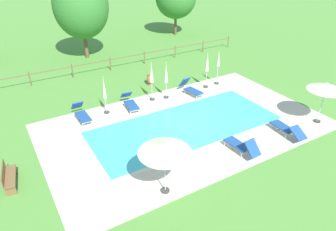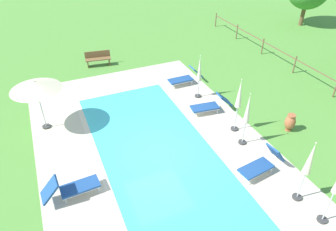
{
  "view_description": "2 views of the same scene",
  "coord_description": "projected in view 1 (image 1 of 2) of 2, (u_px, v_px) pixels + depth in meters",
  "views": [
    {
      "loc": [
        -8.27,
        -12.03,
        8.83
      ],
      "look_at": [
        -0.82,
        0.5,
        0.6
      ],
      "focal_mm": 33.26,
      "sensor_mm": 36.0,
      "label": 1
    },
    {
      "loc": [
        8.74,
        -3.31,
        8.32
      ],
      "look_at": [
        -0.91,
        0.86,
        1.01
      ],
      "focal_mm": 33.3,
      "sensor_mm": 36.0,
      "label": 2
    }
  ],
  "objects": [
    {
      "name": "ground_plane",
      "position": [
        185.0,
        125.0,
        17.02
      ],
      "size": [
        160.0,
        160.0,
        0.0
      ],
      "primitive_type": "plane",
      "color": "#518E38"
    },
    {
      "name": "sun_lounger_north_near_steps",
      "position": [
        191.0,
        89.0,
        20.27
      ],
      "size": [
        0.85,
        1.89,
        1.02
      ],
      "color": "navy",
      "rests_on": "ground"
    },
    {
      "name": "perimeter_fence",
      "position": [
        110.0,
        62.0,
        23.87
      ],
      "size": [
        23.6,
        0.08,
        1.05
      ],
      "color": "brown",
      "rests_on": "ground"
    },
    {
      "name": "wooden_bench_lawn_side",
      "position": [
        8.0,
        176.0,
        12.63
      ],
      "size": [
        0.66,
        1.55,
        0.87
      ],
      "color": "brown",
      "rests_on": "ground"
    },
    {
      "name": "sun_lounger_south_near_corner",
      "position": [
        130.0,
        102.0,
        18.6
      ],
      "size": [
        0.83,
        2.02,
        0.89
      ],
      "color": "navy",
      "rests_on": "ground"
    },
    {
      "name": "sun_lounger_north_end",
      "position": [
        241.0,
        146.0,
        14.65
      ],
      "size": [
        0.71,
        1.93,
        0.95
      ],
      "color": "navy",
      "rests_on": "ground"
    },
    {
      "name": "tree_west_mid",
      "position": [
        81.0,
        6.0,
        24.74
      ],
      "size": [
        4.41,
        4.41,
        6.9
      ],
      "color": "brown",
      "rests_on": "ground"
    },
    {
      "name": "patio_umbrella_closed_row_east",
      "position": [
        218.0,
        63.0,
        21.19
      ],
      "size": [
        0.32,
        0.32,
        2.4
      ],
      "color": "#383838",
      "rests_on": "ground"
    },
    {
      "name": "patio_umbrella_closed_row_centre",
      "position": [
        104.0,
        91.0,
        17.55
      ],
      "size": [
        0.32,
        0.32,
        2.29
      ],
      "color": "#383838",
      "rests_on": "ground"
    },
    {
      "name": "patio_umbrella_closed_row_west",
      "position": [
        207.0,
        65.0,
        20.62
      ],
      "size": [
        0.32,
        0.32,
        2.45
      ],
      "color": "#383838",
      "rests_on": "ground"
    },
    {
      "name": "pool_deck_paving",
      "position": [
        185.0,
        125.0,
        17.02
      ],
      "size": [
        15.07,
        9.01,
        0.01
      ],
      "primitive_type": "cube",
      "color": "beige",
      "rests_on": "ground"
    },
    {
      "name": "pool_coping_rim",
      "position": [
        185.0,
        125.0,
        17.02
      ],
      "size": [
        10.84,
        4.79,
        0.01
      ],
      "color": "beige",
      "rests_on": "ground"
    },
    {
      "name": "patio_umbrella_closed_row_mid_west",
      "position": [
        152.0,
        76.0,
        18.93
      ],
      "size": [
        0.32,
        0.32,
        2.51
      ],
      "color": "#383838",
      "rests_on": "ground"
    },
    {
      "name": "patio_umbrella_closed_row_mid_east",
      "position": [
        166.0,
        76.0,
        19.23
      ],
      "size": [
        0.32,
        0.32,
        2.4
      ],
      "color": "#383838",
      "rests_on": "ground"
    },
    {
      "name": "swimming_pool_water",
      "position": [
        185.0,
        125.0,
        17.02
      ],
      "size": [
        10.36,
        4.31,
        0.01
      ],
      "primitive_type": "cube",
      "color": "#42CCD6",
      "rests_on": "ground"
    },
    {
      "name": "patio_umbrella_open_foreground",
      "position": [
        165.0,
        148.0,
        11.51
      ],
      "size": [
        2.06,
        2.06,
        2.35
      ],
      "color": "#383838",
      "rests_on": "ground"
    },
    {
      "name": "sun_lounger_north_mid",
      "position": [
        287.0,
        129.0,
        16.03
      ],
      "size": [
        0.76,
        2.1,
        0.74
      ],
      "color": "navy",
      "rests_on": "ground"
    },
    {
      "name": "patio_umbrella_open_by_bench",
      "position": [
        326.0,
        87.0,
        16.29
      ],
      "size": [
        1.94,
        1.94,
        2.38
      ],
      "color": "#383838",
      "rests_on": "ground"
    },
    {
      "name": "terracotta_urn_near_fence",
      "position": [
        150.0,
        79.0,
        21.56
      ],
      "size": [
        0.45,
        0.45,
        0.82
      ],
      "color": "#A85B38",
      "rests_on": "ground"
    },
    {
      "name": "sun_lounger_north_far",
      "position": [
        81.0,
        113.0,
        17.38
      ],
      "size": [
        0.62,
        1.92,
        0.94
      ],
      "color": "navy",
      "rests_on": "ground"
    }
  ]
}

